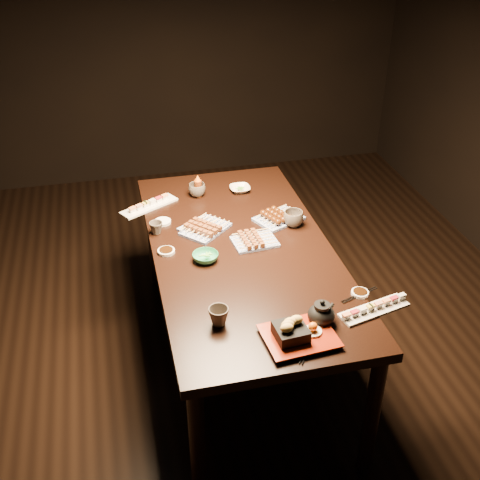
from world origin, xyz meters
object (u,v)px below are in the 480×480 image
Objects in this scene: sushi_platter_near at (374,307)px; sushi_platter_far at (149,204)px; yakitori_plate_center at (205,226)px; teacup_near_left at (219,316)px; edamame_bowl_green at (205,257)px; tempura_tray at (300,329)px; teacup_far_left at (156,228)px; teapot at (321,312)px; condiment_bottle at (198,186)px; yakitori_plate_left at (199,224)px; teacup_far_right at (197,190)px; teacup_mid_right at (293,219)px; dining_table at (242,306)px; yakitori_plate_right at (255,238)px; edamame_bowl_cream at (240,189)px.

sushi_platter_far is (-0.86, 1.16, 0.00)m from sushi_platter_near.
teacup_near_left reaches higher than yakitori_plate_center.
edamame_bowl_green is 1.44× the size of teacup_near_left.
sushi_platter_near is at bearing 10.42° from tempura_tray.
edamame_bowl_green is at bearing -56.72° from teacup_far_left.
yakitori_plate_center is at bearing 98.14° from tempura_tray.
condiment_bottle reaches higher than teapot.
yakitori_plate_center is at bearing -83.32° from yakitori_plate_left.
teacup_far_right is at bearing 83.66° from edamame_bowl_green.
tempura_tray is at bearing -63.92° from teacup_far_left.
teacup_mid_right is (0.47, -0.05, 0.01)m from yakitori_plate_center.
yakitori_plate_left reaches higher than sushi_platter_far.
dining_table is 18.35× the size of teacup_far_right.
teacup_far_right is at bearing 74.00° from teapot.
yakitori_plate_left is 0.80m from teacup_near_left.
teacup_far_right reaches higher than dining_table.
edamame_bowl_green is 0.93× the size of condiment_bottle.
sushi_platter_far is at bearing 112.55° from sushi_platter_near.
edamame_bowl_green is at bearing -165.15° from yakitori_plate_right.
teapot is (0.32, -1.26, 0.02)m from teacup_far_right.
yakitori_plate_center reaches higher than yakitori_plate_left.
teacup_far_left is (-0.48, 0.21, 0.00)m from yakitori_plate_right.
edamame_bowl_green is 0.76m from edamame_bowl_cream.
condiment_bottle reaches higher than yakitori_plate_left.
teacup_mid_right is at bearing 52.13° from teacup_near_left.
yakitori_plate_right is 0.62m from teacup_far_right.
condiment_bottle is at bearing 162.90° from sushi_platter_far.
sushi_platter_near is at bearing -97.16° from yakitori_plate_center.
sushi_platter_near is at bearing -88.93° from yakitori_plate_left.
sushi_platter_near is 1.03m from yakitori_plate_center.
yakitori_plate_center is at bearing 135.96° from yakitori_plate_right.
yakitori_plate_right is at bearing -81.17° from yakitori_plate_center.
dining_table is at bearing -31.28° from teacup_far_left.
teacup_mid_right is (0.25, 0.12, 0.01)m from yakitori_plate_right.
condiment_bottle is at bearing 43.12° from yakitori_plate_center.
condiment_bottle is at bearing -55.33° from teacup_far_right.
teacup_mid_right reaches higher than yakitori_plate_left.
condiment_bottle is (0.30, 0.07, 0.05)m from sushi_platter_far.
sushi_platter_far reaches higher than sushi_platter_near.
teacup_far_right is 1.30m from teapot.
yakitori_plate_right reaches higher than sushi_platter_near.
teacup_far_right is (0.28, 0.37, 0.01)m from teacup_far_left.
condiment_bottle is at bearing 93.11° from tempura_tray.
dining_table is 0.76m from condiment_bottle.
yakitori_plate_center is 1.91× the size of edamame_bowl_green.
yakitori_plate_center is at bearing -7.20° from teacup_far_left.
yakitori_plate_right is 0.58m from edamame_bowl_cream.
edamame_bowl_cream is at bearing 63.09° from dining_table.
yakitori_plate_left is at bearing 0.39° from teacup_far_left.
edamame_bowl_cream is at bearing 63.94° from edamame_bowl_green.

